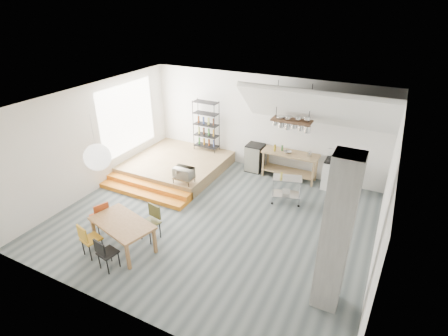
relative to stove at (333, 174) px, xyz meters
The scene contains 26 objects.
floor 4.05m from the stove, 128.38° to the right, with size 8.00×8.00×0.00m, color #4A5355.
wall_back 2.76m from the stove, behind, with size 8.00×0.04×3.20m, color silver.
wall_left 7.31m from the stove, 154.10° to the right, with size 0.04×7.00×3.20m, color silver.
wall_right 3.67m from the stove, 64.58° to the right, with size 0.04×7.00×3.20m, color silver.
ceiling 4.86m from the stove, 128.38° to the right, with size 8.00×7.00×0.02m, color white.
slope_ceiling 2.20m from the stove, 159.90° to the right, with size 4.40×1.80×0.15m, color white.
window_pane 6.82m from the stove, 165.66° to the right, with size 0.02×2.50×2.20m, color white.
platform 5.14m from the stove, 166.98° to the right, with size 3.00×3.00×0.40m, color olive.
step_lower 5.90m from the stove, 148.15° to the right, with size 3.00×0.35×0.13m, color orange.
step_upper 5.72m from the stove, 151.14° to the right, with size 3.00×0.35×0.27m, color orange.
concrete_column 4.86m from the stove, 80.25° to the right, with size 0.50×0.50×3.20m, color gray.
kitchen_counter 1.41m from the stove, behind, with size 1.80×0.60×0.91m.
stove is the anchor object (origin of this frame).
pot_rack 2.04m from the stove, behind, with size 1.20×0.50×1.43m.
wire_shelving 4.58m from the stove, behind, with size 0.88×0.38×1.80m.
microwave_shelf 4.58m from the stove, 148.33° to the right, with size 0.60×0.40×0.16m.
paper_lantern 6.89m from the stove, 131.35° to the right, with size 0.60×0.60×0.60m, color white.
dining_table 6.43m from the stove, 126.57° to the right, with size 1.71×1.23×0.73m.
chair_mustard 7.19m from the stove, 126.98° to the right, with size 0.48×0.48×0.86m.
chair_black 6.96m from the stove, 121.83° to the right, with size 0.43×0.43×0.81m.
chair_olive 5.71m from the stove, 127.44° to the right, with size 0.47×0.47×0.89m.
chair_red 6.84m from the stove, 133.86° to the right, with size 0.51×0.51×0.87m.
rolling_cart 1.80m from the stove, 124.74° to the right, with size 0.90×0.66×0.80m.
mini_fridge 2.63m from the stove, behind, with size 0.55×0.55×0.94m, color black.
microwave 4.59m from the stove, 148.33° to the right, with size 0.58×0.39×0.32m, color beige.
bowl 1.55m from the stove, behind, with size 0.24×0.24×0.06m, color silver.
Camera 1 is at (3.77, -6.87, 5.46)m, focal length 28.00 mm.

